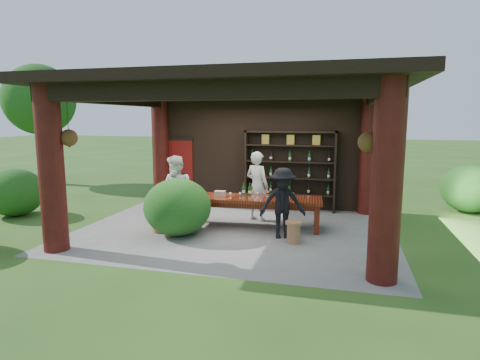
% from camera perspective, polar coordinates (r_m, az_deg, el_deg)
% --- Properties ---
extents(ground, '(90.00, 90.00, 0.00)m').
position_cam_1_polar(ground, '(9.80, -0.59, -7.01)').
color(ground, '#2D5119').
rests_on(ground, ground).
extents(pavilion, '(7.50, 6.00, 3.60)m').
position_cam_1_polar(pavilion, '(9.86, -0.03, 5.67)').
color(pavilion, slate).
rests_on(pavilion, ground).
extents(wine_shelf, '(2.63, 0.40, 2.31)m').
position_cam_1_polar(wine_shelf, '(11.74, 7.08, 1.35)').
color(wine_shelf, black).
rests_on(wine_shelf, ground).
extents(tasting_table, '(3.76, 1.23, 0.75)m').
position_cam_1_polar(tasting_table, '(9.88, 0.81, -3.07)').
color(tasting_table, '#4F110B').
rests_on(tasting_table, ground).
extents(stool_near_left, '(0.37, 0.37, 0.49)m').
position_cam_1_polar(stool_near_left, '(9.40, -9.96, -6.18)').
color(stool_near_left, '#965C3C').
rests_on(stool_near_left, ground).
extents(stool_near_right, '(0.36, 0.36, 0.48)m').
position_cam_1_polar(stool_near_right, '(8.77, 7.61, -7.27)').
color(stool_near_right, '#965C3C').
rests_on(stool_near_right, ground).
extents(stool_far_left, '(0.43, 0.43, 0.56)m').
position_cam_1_polar(stool_far_left, '(9.69, -11.45, -5.55)').
color(stool_far_left, '#965C3C').
rests_on(stool_far_left, ground).
extents(host, '(0.78, 0.67, 1.82)m').
position_cam_1_polar(host, '(10.48, 2.46, -0.87)').
color(host, silver).
rests_on(host, ground).
extents(guest_woman, '(1.05, 0.93, 1.79)m').
position_cam_1_polar(guest_woman, '(9.72, -8.98, -1.82)').
color(guest_woman, silver).
rests_on(guest_woman, ground).
extents(guest_man, '(1.15, 0.86, 1.59)m').
position_cam_1_polar(guest_man, '(8.99, 6.07, -3.29)').
color(guest_man, black).
rests_on(guest_man, ground).
extents(table_bottles, '(0.29, 0.12, 0.31)m').
position_cam_1_polar(table_bottles, '(10.09, 1.16, -1.27)').
color(table_bottles, '#194C1E').
rests_on(table_bottles, tasting_table).
extents(table_glasses, '(1.54, 0.48, 0.15)m').
position_cam_1_polar(table_glasses, '(9.76, 3.29, -2.11)').
color(table_glasses, silver).
rests_on(table_glasses, tasting_table).
extents(napkin_basket, '(0.27, 0.20, 0.14)m').
position_cam_1_polar(napkin_basket, '(9.91, -2.85, -1.97)').
color(napkin_basket, '#BF6672').
rests_on(napkin_basket, tasting_table).
extents(shrubs, '(15.82, 8.15, 1.36)m').
position_cam_1_polar(shrubs, '(9.79, 12.45, -3.85)').
color(shrubs, '#194C14').
rests_on(shrubs, ground).
extents(trees, '(21.45, 9.69, 4.80)m').
position_cam_1_polar(trees, '(11.25, 16.88, 11.98)').
color(trees, '#3F2819').
rests_on(trees, ground).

